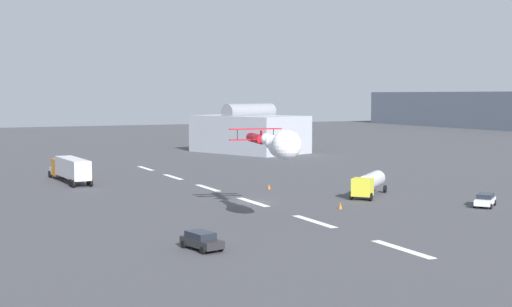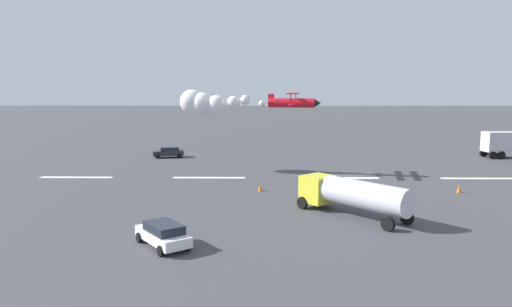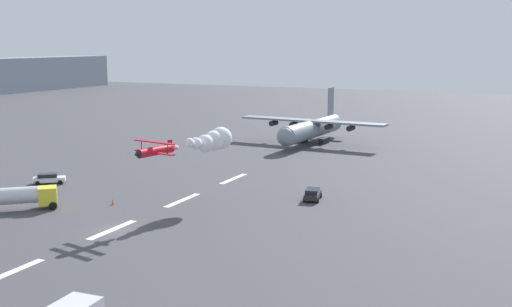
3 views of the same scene
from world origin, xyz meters
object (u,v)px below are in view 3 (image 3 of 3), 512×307
Objects in this scene: airport_staff_sedan at (49,178)px; followme_car_yellow at (313,194)px; cargo_transport_plane at (310,129)px; stunt_biplane_red at (207,141)px; fuel_tanker_truck at (18,196)px; traffic_cone_far at (113,202)px.

followme_car_yellow is at bearing -79.36° from airport_staff_sedan.
followme_car_yellow is at bearing -159.23° from cargo_transport_plane.
fuel_tanker_truck is at bearing 122.66° from stunt_biplane_red.
followme_car_yellow is at bearing -56.26° from stunt_biplane_red.
airport_staff_sedan is (-7.24, 38.53, 0.00)m from followme_car_yellow.
cargo_transport_plane reaches higher than traffic_cone_far.
airport_staff_sedan is 17.29m from traffic_cone_far.
traffic_cone_far is at bearing 174.15° from cargo_transport_plane.
followme_car_yellow is 25.94m from traffic_cone_far.
stunt_biplane_red is 21.81× the size of traffic_cone_far.
traffic_cone_far is at bearing -110.23° from airport_staff_sedan.
traffic_cone_far is at bearing 120.64° from followme_car_yellow.
fuel_tanker_truck reaches higher than followme_car_yellow.
cargo_transport_plane is at bearing 5.61° from stunt_biplane_red.
stunt_biplane_red reaches higher than traffic_cone_far.
traffic_cone_far is (-13.22, 22.32, -0.44)m from followme_car_yellow.
traffic_cone_far is (-5.55, 10.84, -7.76)m from stunt_biplane_red.
fuel_tanker_truck reaches higher than airport_staff_sedan.
stunt_biplane_red is at bearing -90.90° from airport_staff_sedan.
traffic_cone_far is at bearing 117.11° from stunt_biplane_red.
stunt_biplane_red is 15.62m from followme_car_yellow.
fuel_tanker_truck is (-12.65, 19.74, -6.38)m from stunt_biplane_red.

